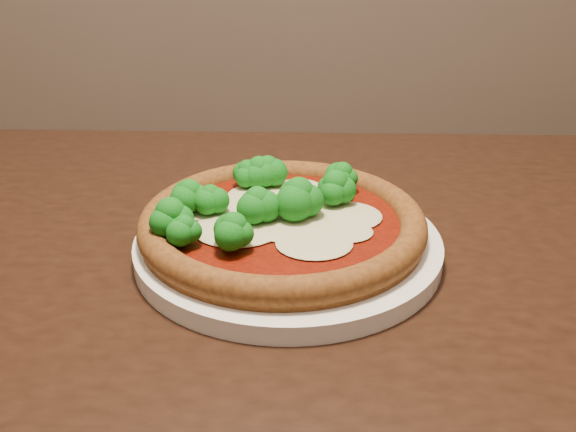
{
  "coord_description": "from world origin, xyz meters",
  "views": [
    {
      "loc": [
        -0.0,
        -0.48,
        1.06
      ],
      "look_at": [
        0.01,
        0.06,
        0.79
      ],
      "focal_mm": 40.0,
      "sensor_mm": 36.0,
      "label": 1
    }
  ],
  "objects": [
    {
      "name": "pizza",
      "position": [
        -0.0,
        0.07,
        0.78
      ],
      "size": [
        0.28,
        0.28,
        0.06
      ],
      "rotation": [
        0.0,
        0.0,
        -0.42
      ],
      "color": "brown",
      "rests_on": "plate"
    },
    {
      "name": "plate",
      "position": [
        0.01,
        0.06,
        0.76
      ],
      "size": [
        0.29,
        0.29,
        0.02
      ],
      "primitive_type": "cylinder",
      "color": "silver",
      "rests_on": "dining_table"
    },
    {
      "name": "dining_table",
      "position": [
        -0.02,
        0.02,
        0.66
      ],
      "size": [
        1.36,
        0.88,
        0.75
      ],
      "rotation": [
        0.0,
        0.0,
        -0.06
      ],
      "color": "black",
      "rests_on": "floor"
    }
  ]
}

